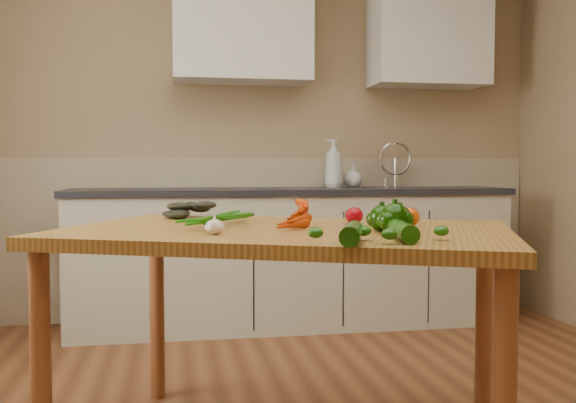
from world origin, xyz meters
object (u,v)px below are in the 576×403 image
(pepper_c, at_px, (395,219))
(tomato_b, at_px, (386,216))
(soap_bottle_a, at_px, (334,163))
(zucchini_a, at_px, (403,231))
(carrot_bunch, at_px, (274,216))
(zucchini_b, at_px, (352,233))
(soap_bottle_b, at_px, (336,174))
(soap_bottle_c, at_px, (353,175))
(pepper_a, at_px, (382,218))
(pepper_b, at_px, (400,218))
(tomato_c, at_px, (409,217))
(leafy_greens, at_px, (191,205))
(table, at_px, (287,254))
(tomato_a, at_px, (354,215))
(garlic_bulb, at_px, (215,227))

(pepper_c, xyz_separation_m, tomato_b, (0.09, 0.35, -0.02))
(soap_bottle_a, height_order, pepper_c, soap_bottle_a)
(zucchini_a, bearing_deg, carrot_bunch, 121.32)
(pepper_c, distance_m, tomato_b, 0.36)
(zucchini_b, bearing_deg, soap_bottle_b, 76.56)
(soap_bottle_c, height_order, pepper_c, soap_bottle_c)
(pepper_a, distance_m, pepper_c, 0.10)
(pepper_a, bearing_deg, pepper_b, 26.06)
(carrot_bunch, distance_m, tomato_c, 0.49)
(leafy_greens, bearing_deg, table, -56.76)
(tomato_b, bearing_deg, zucchini_a, -103.50)
(table, bearing_deg, pepper_c, -17.69)
(leafy_greens, distance_m, tomato_c, 0.93)
(pepper_a, xyz_separation_m, pepper_c, (0.01, -0.09, 0.01))
(table, bearing_deg, pepper_b, 3.60)
(tomato_a, bearing_deg, soap_bottle_a, 78.07)
(tomato_a, bearing_deg, soap_bottle_c, 74.11)
(tomato_a, bearing_deg, table, -156.85)
(soap_bottle_b, distance_m, zucchini_b, 2.61)
(tomato_b, relative_size, tomato_c, 0.86)
(zucchini_b, bearing_deg, zucchini_a, 17.25)
(soap_bottle_b, height_order, tomato_a, soap_bottle_b)
(garlic_bulb, relative_size, zucchini_b, 0.28)
(soap_bottle_b, relative_size, carrot_bunch, 0.62)
(zucchini_a, bearing_deg, table, 121.42)
(garlic_bulb, distance_m, tomato_c, 0.72)
(pepper_a, relative_size, zucchini_a, 0.38)
(pepper_c, bearing_deg, carrot_bunch, 135.92)
(leafy_greens, bearing_deg, tomato_c, -34.45)
(pepper_a, height_order, zucchini_b, pepper_a)
(soap_bottle_b, xyz_separation_m, pepper_a, (-0.41, -2.21, -0.12))
(zucchini_b, bearing_deg, leafy_greens, 113.18)
(soap_bottle_a, xyz_separation_m, soap_bottle_b, (0.03, 0.07, -0.08))
(soap_bottle_b, distance_m, tomato_b, 1.99)
(soap_bottle_a, xyz_separation_m, garlic_bulb, (-0.94, -2.15, -0.22))
(table, relative_size, soap_bottle_c, 11.17)
(pepper_b, xyz_separation_m, tomato_a, (-0.09, 0.26, -0.01))
(garlic_bulb, height_order, pepper_a, pepper_a)
(leafy_greens, bearing_deg, soap_bottle_a, 56.14)
(soap_bottle_c, bearing_deg, pepper_a, 21.23)
(soap_bottle_b, bearing_deg, soap_bottle_a, 92.38)
(tomato_a, bearing_deg, tomato_b, -21.10)
(garlic_bulb, relative_size, pepper_b, 0.71)
(soap_bottle_b, distance_m, tomato_a, 1.97)
(soap_bottle_b, xyz_separation_m, tomato_c, (-0.26, -2.08, -0.13))
(pepper_c, bearing_deg, zucchini_b, -132.59)
(pepper_b, height_order, tomato_a, pepper_b)
(soap_bottle_a, bearing_deg, carrot_bunch, 6.18)
(soap_bottle_c, distance_m, zucchini_a, 2.54)
(table, distance_m, soap_bottle_c, 2.21)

